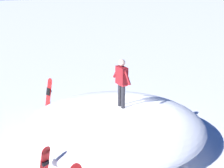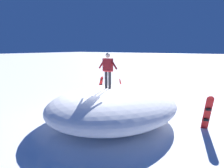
# 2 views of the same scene
# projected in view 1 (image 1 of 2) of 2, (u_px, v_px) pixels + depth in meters

# --- Properties ---
(ground) EXTENTS (240.00, 240.00, 0.00)m
(ground) POSITION_uv_depth(u_px,v_px,m) (130.00, 148.00, 9.82)
(ground) COLOR white
(snow_mound) EXTENTS (7.78, 8.22, 1.63)m
(snow_mound) POSITION_uv_depth(u_px,v_px,m) (115.00, 125.00, 9.75)
(snow_mound) COLOR white
(snow_mound) RESTS_ON ground
(snowboarder_standing) EXTENTS (1.03, 0.25, 1.69)m
(snowboarder_standing) POSITION_uv_depth(u_px,v_px,m) (122.00, 80.00, 8.98)
(snowboarder_standing) COLOR black
(snowboarder_standing) RESTS_ON snow_mound
(snowboard_primary_upright) EXTENTS (0.50, 0.39, 1.55)m
(snowboard_primary_upright) POSITION_uv_depth(u_px,v_px,m) (45.00, 167.00, 7.51)
(snowboard_primary_upright) COLOR red
(snowboard_primary_upright) RESTS_ON ground
(snowboard_tertiary_upright) EXTENTS (0.40, 0.45, 1.61)m
(snowboard_tertiary_upright) POSITION_uv_depth(u_px,v_px,m) (49.00, 95.00, 12.42)
(snowboard_tertiary_upright) COLOR red
(snowboard_tertiary_upright) RESTS_ON ground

